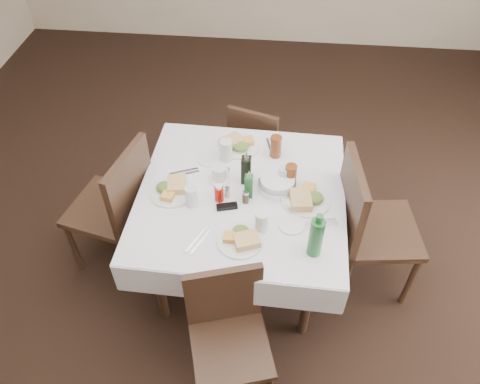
{
  "coord_description": "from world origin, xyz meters",
  "views": [
    {
      "loc": [
        0.17,
        -1.86,
        2.79
      ],
      "look_at": [
        -0.03,
        0.08,
        0.8
      ],
      "focal_mm": 35.0,
      "sensor_mm": 36.0,
      "label": 1
    }
  ],
  "objects": [
    {
      "name": "water_n",
      "position": [
        -0.15,
        0.41,
        0.84
      ],
      "size": [
        0.08,
        0.08,
        0.15
      ],
      "color": "silver",
      "rests_on": "dining_table"
    },
    {
      "name": "water_s",
      "position": [
        0.12,
        -0.17,
        0.83
      ],
      "size": [
        0.07,
        0.07,
        0.13
      ],
      "color": "silver",
      "rests_on": "dining_table"
    },
    {
      "name": "sunglasses",
      "position": [
        -0.09,
        -0.02,
        0.78
      ],
      "size": [
        0.13,
        0.07,
        0.03
      ],
      "color": "black",
      "rests_on": "dining_table"
    },
    {
      "name": "cutlery_w",
      "position": [
        -0.4,
        0.25,
        0.77
      ],
      "size": [
        0.19,
        0.11,
        0.01
      ],
      "color": "silver",
      "rests_on": "dining_table"
    },
    {
      "name": "oil_cruet_dark",
      "position": [
        -0.0,
        0.21,
        0.87
      ],
      "size": [
        0.06,
        0.06,
        0.25
      ],
      "color": "black",
      "rests_on": "dining_table"
    },
    {
      "name": "room_shell",
      "position": [
        0.0,
        0.0,
        1.71
      ],
      "size": [
        6.04,
        7.04,
        2.8
      ],
      "color": "#C7B499",
      "rests_on": "ground"
    },
    {
      "name": "salt_shaker",
      "position": [
        -0.1,
        0.07,
        0.8
      ],
      "size": [
        0.03,
        0.03,
        0.07
      ],
      "color": "white",
      "rests_on": "dining_table"
    },
    {
      "name": "dining_table",
      "position": [
        -0.02,
        0.12,
        0.68
      ],
      "size": [
        1.28,
        1.28,
        0.76
      ],
      "color": "#301E13",
      "rests_on": "ground"
    },
    {
      "name": "side_plate_b",
      "position": [
        0.29,
        -0.12,
        0.77
      ],
      "size": [
        0.15,
        0.15,
        0.01
      ],
      "color": "white",
      "rests_on": "dining_table"
    },
    {
      "name": "oil_cruet_green",
      "position": [
        0.02,
        0.09,
        0.85
      ],
      "size": [
        0.05,
        0.05,
        0.2
      ],
      "color": "#23662E",
      "rests_on": "dining_table"
    },
    {
      "name": "coffee_mug",
      "position": [
        -0.17,
        0.21,
        0.81
      ],
      "size": [
        0.13,
        0.13,
        0.1
      ],
      "color": "white",
      "rests_on": "dining_table"
    },
    {
      "name": "ketchup_bottle",
      "position": [
        -0.15,
        0.04,
        0.82
      ],
      "size": [
        0.05,
        0.05,
        0.12
      ],
      "color": "#AD1205",
      "rests_on": "dining_table"
    },
    {
      "name": "bread_basket",
      "position": [
        0.19,
        0.18,
        0.8
      ],
      "size": [
        0.23,
        0.23,
        0.08
      ],
      "color": "silver",
      "rests_on": "dining_table"
    },
    {
      "name": "pepper_shaker",
      "position": [
        0.01,
        0.04,
        0.81
      ],
      "size": [
        0.04,
        0.04,
        0.09
      ],
      "color": "#433422",
      "rests_on": "dining_table"
    },
    {
      "name": "water_e",
      "position": [
        0.23,
        0.22,
        0.82
      ],
      "size": [
        0.07,
        0.07,
        0.12
      ],
      "color": "silver",
      "rests_on": "dining_table"
    },
    {
      "name": "meal_north",
      "position": [
        -0.09,
        0.54,
        0.79
      ],
      "size": [
        0.28,
        0.28,
        0.06
      ],
      "color": "white",
      "rests_on": "dining_table"
    },
    {
      "name": "sugar_caddy",
      "position": [
        0.3,
        0.02,
        0.78
      ],
      "size": [
        0.09,
        0.07,
        0.04
      ],
      "color": "white",
      "rests_on": "dining_table"
    },
    {
      "name": "chair_south",
      "position": [
        -0.02,
        -0.64,
        0.5
      ],
      "size": [
        0.51,
        0.51,
        0.87
      ],
      "color": "#301E13",
      "rests_on": "ground"
    },
    {
      "name": "cutlery_s",
      "position": [
        -0.22,
        -0.29,
        0.77
      ],
      "size": [
        0.12,
        0.19,
        0.01
      ],
      "color": "silver",
      "rests_on": "dining_table"
    },
    {
      "name": "side_plate_a",
      "position": [
        -0.26,
        0.39,
        0.77
      ],
      "size": [
        0.14,
        0.14,
        0.01
      ],
      "color": "white",
      "rests_on": "dining_table"
    },
    {
      "name": "ground_plane",
      "position": [
        0.0,
        0.0,
        0.0
      ],
      "size": [
        7.0,
        7.0,
        0.0
      ],
      "primitive_type": "plane",
      "color": "black"
    },
    {
      "name": "meal_west",
      "position": [
        -0.44,
        0.08,
        0.79
      ],
      "size": [
        0.27,
        0.27,
        0.06
      ],
      "color": "white",
      "rests_on": "dining_table"
    },
    {
      "name": "chair_east",
      "position": [
        0.75,
        0.11,
        0.59
      ],
      "size": [
        0.55,
        0.55,
        1.03
      ],
      "color": "#301E13",
      "rests_on": "ground"
    },
    {
      "name": "chair_west",
      "position": [
        -0.82,
        0.12,
        0.58
      ],
      "size": [
        0.57,
        0.57,
        1.01
      ],
      "color": "#301E13",
      "rests_on": "ground"
    },
    {
      "name": "green_bottle",
      "position": [
        0.41,
        -0.3,
        0.89
      ],
      "size": [
        0.08,
        0.08,
        0.3
      ],
      "color": "#23662E",
      "rests_on": "dining_table"
    },
    {
      "name": "iced_tea_a",
      "position": [
        0.16,
        0.48,
        0.84
      ],
      "size": [
        0.07,
        0.07,
        0.15
      ],
      "color": "brown",
      "rests_on": "dining_table"
    },
    {
      "name": "meal_south",
      "position": [
        0.01,
        -0.26,
        0.78
      ],
      "size": [
        0.26,
        0.26,
        0.06
      ],
      "color": "white",
      "rests_on": "dining_table"
    },
    {
      "name": "meal_east",
      "position": [
        0.37,
        0.08,
        0.79
      ],
      "size": [
        0.3,
        0.3,
        0.06
      ],
      "color": "white",
      "rests_on": "dining_table"
    },
    {
      "name": "cutlery_e",
      "position": [
        0.45,
        -0.09,
        0.77
      ],
      "size": [
        0.21,
        0.1,
        0.01
      ],
      "color": "silver",
      "rests_on": "dining_table"
    },
    {
      "name": "cutlery_n",
      "position": [
        0.13,
        0.57,
        0.77
      ],
      "size": [
        0.07,
        0.16,
        0.01
      ],
      "color": "silver",
      "rests_on": "dining_table"
    },
    {
      "name": "iced_tea_b",
      "position": [
        0.27,
        0.22,
        0.84
      ],
      "size": [
        0.07,
        0.07,
        0.15
      ],
      "color": "brown",
      "rests_on": "dining_table"
    },
    {
      "name": "chair_north",
      "position": [
        0.01,
        0.95,
        0.47
      ],
      "size": [
        0.49,
        0.49,
        0.82
      ],
      "color": "#301E13",
      "rests_on": "ground"
    },
    {
      "name": "water_w",
      "position": [
        -0.3,
        -0.01,
        0.83
      ],
      "size": [
        0.07,
        0.07,
        0.13
      ],
      "color": "silver",
      "rests_on": "dining_table"
    }
  ]
}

